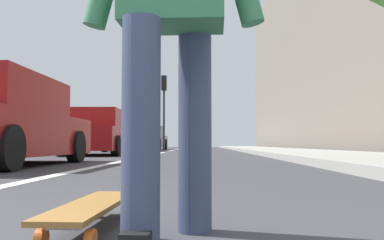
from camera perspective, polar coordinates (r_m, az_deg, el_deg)
The scene contains 9 objects.
ground_plane at distance 10.69m, azimuth -0.52°, elevation -5.31°, with size 80.00×80.00×0.00m, color #38383D.
lane_stripe_white at distance 20.75m, azimuth -3.17°, elevation -4.35°, with size 52.00×0.16×0.01m, color silver.
sidewalk_curb at distance 18.97m, azimuth 11.76°, elevation -4.19°, with size 52.00×3.20×0.14m, color #9E9B93.
building_facade at distance 24.28m, azimuth 16.50°, elevation 11.46°, with size 40.00×1.20×13.04m, color slate.
skateboard at distance 1.80m, azimuth -13.84°, elevation -11.87°, with size 0.85×0.23×0.11m.
parked_car_mid at distance 13.70m, azimuth -12.96°, elevation -1.87°, with size 4.29×1.94×1.47m.
parked_car_far at distance 19.97m, azimuth -8.67°, elevation -2.33°, with size 4.18×2.15×1.48m.
parked_car_end at distance 25.54m, azimuth -6.13°, elevation -2.53°, with size 4.66×2.08×1.50m.
traffic_light at distance 22.02m, azimuth -3.94°, elevation 3.02°, with size 0.33×0.28×4.05m.
Camera 1 is at (-0.67, -0.39, 0.36)m, focal length 38.13 mm.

